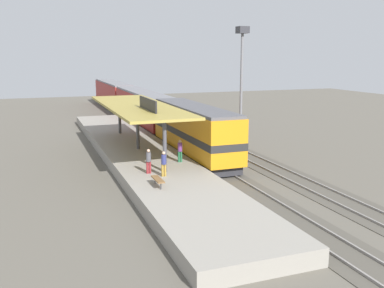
{
  "coord_description": "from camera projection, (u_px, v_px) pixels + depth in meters",
  "views": [
    {
      "loc": [
        -12.95,
        -35.9,
        8.91
      ],
      "look_at": [
        -1.38,
        -4.71,
        2.0
      ],
      "focal_mm": 40.52,
      "sensor_mm": 36.0,
      "label": 1
    }
  ],
  "objects": [
    {
      "name": "passenger_carriage_rear",
      "position": [
        113.0,
        94.0,
        72.94
      ],
      "size": [
        2.9,
        20.0,
        4.24
      ],
      "color": "#28282D",
      "rests_on": "track_near"
    },
    {
      "name": "light_mast",
      "position": [
        242.0,
        59.0,
        44.85
      ],
      "size": [
        1.1,
        1.1,
        11.7
      ],
      "color": "slate",
      "rests_on": "ground"
    },
    {
      "name": "track_near",
      "position": [
        188.0,
        154.0,
        39.17
      ],
      "size": [
        3.2,
        110.0,
        0.16
      ],
      "color": "#4E4941",
      "rests_on": "ground"
    },
    {
      "name": "platform",
      "position": [
        138.0,
        154.0,
        37.51
      ],
      "size": [
        6.0,
        44.0,
        0.9
      ],
      "primitive_type": "cube",
      "color": "gray",
      "rests_on": "ground"
    },
    {
      "name": "track_far",
      "position": [
        234.0,
        150.0,
        40.73
      ],
      "size": [
        3.2,
        110.0,
        0.16
      ],
      "color": "#4E4941",
      "rests_on": "ground"
    },
    {
      "name": "person_walking",
      "position": [
        149.0,
        160.0,
        29.48
      ],
      "size": [
        0.34,
        0.34,
        1.71
      ],
      "color": "maroon",
      "rests_on": "platform"
    },
    {
      "name": "station_canopy",
      "position": [
        137.0,
        107.0,
        36.6
      ],
      "size": [
        5.2,
        18.0,
        4.7
      ],
      "color": "#47474C",
      "rests_on": "platform"
    },
    {
      "name": "platform_bench",
      "position": [
        158.0,
        179.0,
        26.66
      ],
      "size": [
        0.44,
        1.7,
        0.5
      ],
      "color": "#333338",
      "rests_on": "platform"
    },
    {
      "name": "ground_plane",
      "position": [
        209.0,
        153.0,
        39.85
      ],
      "size": [
        120.0,
        120.0,
        0.0
      ],
      "primitive_type": "plane",
      "color": "#5B564C"
    },
    {
      "name": "passenger_carriage_front",
      "position": [
        143.0,
        108.0,
        53.84
      ],
      "size": [
        2.9,
        20.0,
        4.24
      ],
      "color": "#28282D",
      "rests_on": "track_near"
    },
    {
      "name": "person_waiting",
      "position": [
        164.0,
        162.0,
        28.78
      ],
      "size": [
        0.34,
        0.34,
        1.71
      ],
      "color": "olive",
      "rests_on": "platform"
    },
    {
      "name": "locomotive",
      "position": [
        194.0,
        131.0,
        37.3
      ],
      "size": [
        2.93,
        14.43,
        4.44
      ],
      "color": "#28282D",
      "rests_on": "track_near"
    },
    {
      "name": "person_boarding",
      "position": [
        180.0,
        150.0,
        32.62
      ],
      "size": [
        0.34,
        0.34,
        1.71
      ],
      "color": "#23603D",
      "rests_on": "platform"
    }
  ]
}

